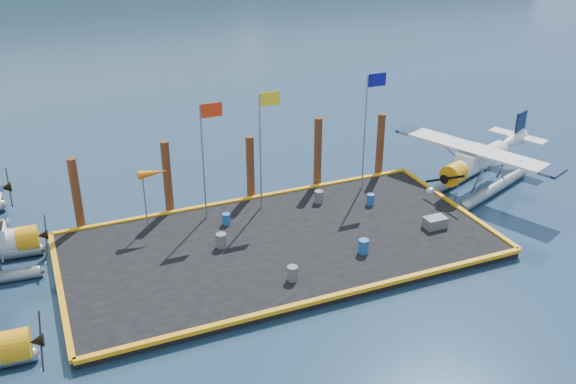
# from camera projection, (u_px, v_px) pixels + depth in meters

# --- Properties ---
(ground) EXTENTS (4000.00, 4000.00, 0.00)m
(ground) POSITION_uv_depth(u_px,v_px,m) (280.00, 249.00, 30.61)
(ground) COLOR #172E46
(ground) RESTS_ON ground
(dock) EXTENTS (20.00, 10.00, 0.40)m
(dock) POSITION_uv_depth(u_px,v_px,m) (280.00, 246.00, 30.52)
(dock) COLOR black
(dock) RESTS_ON ground
(dock_bumpers) EXTENTS (20.25, 10.25, 0.18)m
(dock_bumpers) POSITION_uv_depth(u_px,v_px,m) (280.00, 240.00, 30.40)
(dock_bumpers) COLOR orange
(dock_bumpers) RESTS_ON dock
(seaplane_d) EXTENTS (9.06, 9.55, 3.47)m
(seaplane_d) POSITION_uv_depth(u_px,v_px,m) (477.00, 164.00, 36.11)
(seaplane_d) COLOR gray
(seaplane_d) RESTS_ON ground
(drum_0) EXTENTS (0.49, 0.49, 0.69)m
(drum_0) POSITION_uv_depth(u_px,v_px,m) (221.00, 240.00, 29.89)
(drum_0) COLOR #515256
(drum_0) RESTS_ON dock
(drum_1) EXTENTS (0.48, 0.48, 0.68)m
(drum_1) POSITION_uv_depth(u_px,v_px,m) (364.00, 246.00, 29.41)
(drum_1) COLOR #1B4A97
(drum_1) RESTS_ON dock
(drum_2) EXTENTS (0.41, 0.41, 0.58)m
(drum_2) POSITION_uv_depth(u_px,v_px,m) (370.00, 199.00, 33.95)
(drum_2) COLOR #1B4A97
(drum_2) RESTS_ON dock
(drum_3) EXTENTS (0.47, 0.47, 0.66)m
(drum_3) POSITION_uv_depth(u_px,v_px,m) (292.00, 273.00, 27.37)
(drum_3) COLOR #515256
(drum_3) RESTS_ON dock
(drum_4) EXTENTS (0.47, 0.47, 0.66)m
(drum_4) POSITION_uv_depth(u_px,v_px,m) (319.00, 197.00, 34.14)
(drum_4) COLOR #515256
(drum_4) RESTS_ON dock
(drum_5) EXTENTS (0.40, 0.40, 0.57)m
(drum_5) POSITION_uv_depth(u_px,v_px,m) (226.00, 219.00, 31.95)
(drum_5) COLOR #1B4A97
(drum_5) RESTS_ON dock
(crate) EXTENTS (1.07, 0.71, 0.53)m
(crate) POSITION_uv_depth(u_px,v_px,m) (435.00, 222.00, 31.66)
(crate) COLOR #515256
(crate) RESTS_ON dock
(flagpole_red) EXTENTS (1.14, 0.08, 6.00)m
(flagpole_red) POSITION_uv_depth(u_px,v_px,m) (206.00, 144.00, 31.07)
(flagpole_red) COLOR gray
(flagpole_red) RESTS_ON dock
(flagpole_yellow) EXTENTS (1.14, 0.08, 6.20)m
(flagpole_yellow) POSITION_uv_depth(u_px,v_px,m) (264.00, 133.00, 32.07)
(flagpole_yellow) COLOR gray
(flagpole_yellow) RESTS_ON dock
(flagpole_blue) EXTENTS (1.14, 0.08, 6.50)m
(flagpole_blue) POSITION_uv_depth(u_px,v_px,m) (369.00, 115.00, 34.10)
(flagpole_blue) COLOR gray
(flagpole_blue) RESTS_ON dock
(windsock) EXTENTS (1.40, 0.44, 3.12)m
(windsock) POSITION_uv_depth(u_px,v_px,m) (152.00, 175.00, 30.61)
(windsock) COLOR gray
(windsock) RESTS_ON dock
(piling_0) EXTENTS (0.44, 0.44, 4.00)m
(piling_0) POSITION_uv_depth(u_px,v_px,m) (77.00, 196.00, 31.26)
(piling_0) COLOR #442413
(piling_0) RESTS_ON ground
(piling_1) EXTENTS (0.44, 0.44, 4.20)m
(piling_1) POSITION_uv_depth(u_px,v_px,m) (168.00, 180.00, 32.79)
(piling_1) COLOR #442413
(piling_1) RESTS_ON ground
(piling_2) EXTENTS (0.44, 0.44, 3.80)m
(piling_2) POSITION_uv_depth(u_px,v_px,m) (250.00, 170.00, 34.45)
(piling_2) COLOR #442413
(piling_2) RESTS_ON ground
(piling_3) EXTENTS (0.44, 0.44, 4.30)m
(piling_3) POSITION_uv_depth(u_px,v_px,m) (318.00, 155.00, 35.75)
(piling_3) COLOR #442413
(piling_3) RESTS_ON ground
(piling_4) EXTENTS (0.44, 0.44, 4.00)m
(piling_4) POSITION_uv_depth(u_px,v_px,m) (380.00, 147.00, 37.22)
(piling_4) COLOR #442413
(piling_4) RESTS_ON ground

